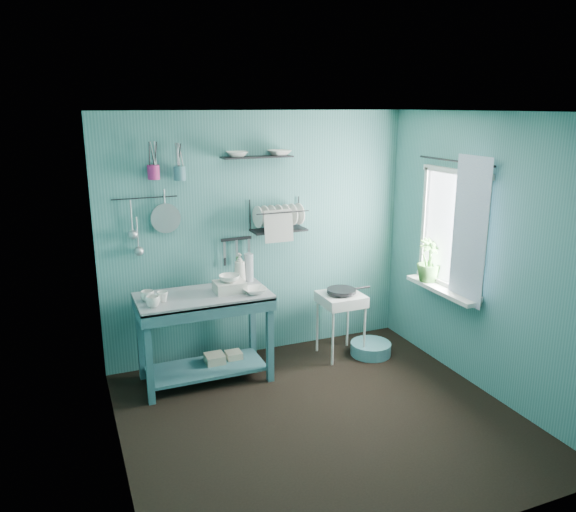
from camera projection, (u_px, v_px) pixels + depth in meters
name	position (u px, v px, depth m)	size (l,w,h in m)	color
floor	(321.00, 419.00, 4.71)	(3.20, 3.20, 0.00)	black
ceiling	(326.00, 112.00, 4.06)	(3.20, 3.20, 0.00)	silver
wall_back	(259.00, 236.00, 5.72)	(3.20, 3.20, 0.00)	#397573
wall_front	(444.00, 352.00, 3.04)	(3.20, 3.20, 0.00)	#397573
wall_left	(111.00, 303.00, 3.79)	(3.00, 3.00, 0.00)	#397573
wall_right	(486.00, 256.00, 4.97)	(3.00, 3.00, 0.00)	#397573
work_counter	(205.00, 338.00, 5.27)	(1.22, 0.61, 0.86)	#315F68
mug_left	(153.00, 302.00, 4.83)	(0.12, 0.12, 0.10)	white
mug_mid	(162.00, 297.00, 4.96)	(0.10, 0.10, 0.09)	white
mug_right	(148.00, 296.00, 4.96)	(0.12, 0.12, 0.10)	white
wash_tub	(230.00, 287.00, 5.22)	(0.28, 0.22, 0.10)	beige
tub_bowl	(229.00, 278.00, 5.20)	(0.20, 0.20, 0.06)	white
soap_bottle	(240.00, 268.00, 5.46)	(0.12, 0.12, 0.30)	beige
water_bottle	(249.00, 268.00, 5.51)	(0.09, 0.09, 0.28)	#9EA7B0
counter_bowl	(255.00, 290.00, 5.19)	(0.22, 0.22, 0.05)	white
hotplate_stand	(341.00, 325.00, 5.83)	(0.42, 0.42, 0.68)	silver
frying_pan	(341.00, 291.00, 5.73)	(0.30, 0.30, 0.04)	black
knife_strip	(236.00, 239.00, 5.60)	(0.32, 0.02, 0.03)	black
dish_rack	(279.00, 215.00, 5.61)	(0.55, 0.24, 0.32)	black
upper_shelf	(257.00, 157.00, 5.40)	(0.70, 0.18, 0.01)	black
shelf_bowl_left	(237.00, 162.00, 5.34)	(0.21, 0.21, 0.05)	white
shelf_bowl_right	(279.00, 157.00, 5.49)	(0.21, 0.21, 0.05)	white
utensil_cup_magenta	(153.00, 172.00, 5.08)	(0.11, 0.11, 0.13)	#B5216B
utensil_cup_teal	(180.00, 173.00, 5.18)	(0.11, 0.11, 0.13)	#3A6F7A
colander	(166.00, 218.00, 5.26)	(0.28, 0.28, 0.03)	#A3A6AB
ladle_outer	(131.00, 216.00, 5.14)	(0.01, 0.01, 0.30)	#A3A6AB
ladle_inner	(137.00, 233.00, 5.20)	(0.01, 0.01, 0.30)	#A3A6AB
hook_rail	(145.00, 198.00, 5.16)	(0.01, 0.01, 0.60)	black
window_glass	(453.00, 230.00, 5.33)	(1.10, 1.10, 0.00)	white
windowsill	(441.00, 290.00, 5.45)	(0.16, 0.95, 0.04)	silver
curtain	(469.00, 232.00, 5.02)	(1.35, 1.35, 0.00)	white
curtain_rod	(455.00, 161.00, 5.14)	(0.02, 0.02, 1.05)	black
potted_plant	(429.00, 260.00, 5.60)	(0.24, 0.24, 0.43)	#39712D
storage_tin_large	(215.00, 365.00, 5.44)	(0.18, 0.18, 0.22)	tan
storage_tin_small	(234.00, 361.00, 5.54)	(0.15, 0.15, 0.20)	tan
floor_basin	(371.00, 349.00, 5.91)	(0.42, 0.42, 0.13)	teal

